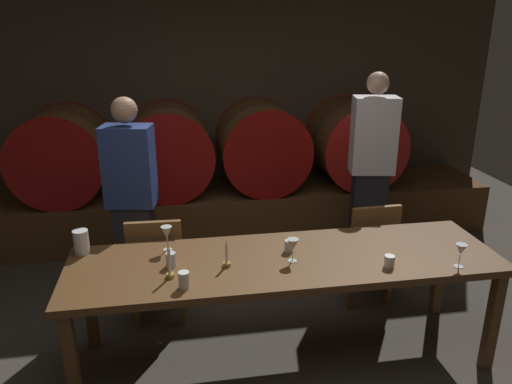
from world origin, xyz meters
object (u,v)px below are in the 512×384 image
object	(u,v)px
wine_barrel_center_right	(261,146)
pitcher	(81,242)
wine_barrel_far_right	(354,142)
guest_right	(371,172)
dining_table	(285,267)
candle_left	(170,268)
wine_barrel_far_left	(63,154)
wine_glass_right	(461,250)
guest_left	(132,201)
wine_barrel_center_left	(168,150)
candle_right	(227,259)
cup_far_right	(389,261)
chair_right	(368,247)
chair_left	(157,264)
cup_far_left	(171,259)
cup_center_left	(184,280)
wine_glass_left	(167,233)
cup_center_right	(289,246)
wine_glass_center	(293,245)

from	to	relation	value
wine_barrel_center_right	pitcher	distance (m)	2.47
wine_barrel_center_right	wine_barrel_far_right	bearing A→B (deg)	0.00
guest_right	dining_table	bearing A→B (deg)	58.49
candle_left	wine_barrel_far_left	bearing A→B (deg)	113.98
pitcher	wine_barrel_far_right	bearing A→B (deg)	36.48
wine_glass_right	wine_barrel_far_left	bearing A→B (deg)	138.48
wine_barrel_far_left	dining_table	distance (m)	2.86
guest_left	candle_left	size ratio (longest dim) A/B	7.69
wine_barrel_center_left	candle_right	world-z (taller)	wine_barrel_center_left
wine_barrel_far_right	guest_right	world-z (taller)	guest_right
guest_right	guest_left	bearing A→B (deg)	15.82
guest_right	candle_left	size ratio (longest dim) A/B	8.26
wine_barrel_center_right	wine_glass_right	xyz separation A→B (m)	(0.81, -2.51, -0.08)
candle_right	wine_glass_right	distance (m)	1.47
wine_glass_right	guest_left	bearing A→B (deg)	148.43
wine_barrel_center_right	cup_far_right	bearing A→B (deg)	-81.13
wine_barrel_center_right	chair_right	world-z (taller)	wine_barrel_center_right
chair_left	dining_table	bearing A→B (deg)	147.17
dining_table	pitcher	size ratio (longest dim) A/B	17.38
dining_table	pitcher	world-z (taller)	pitcher
wine_barrel_center_right	wine_glass_right	size ratio (longest dim) A/B	5.86
chair_left	guest_left	distance (m)	0.57
wine_barrel_far_left	chair_left	distance (m)	1.92
chair_right	cup_far_left	distance (m)	1.71
dining_table	cup_far_left	size ratio (longest dim) A/B	30.95
wine_barrel_far_left	cup_far_right	size ratio (longest dim) A/B	12.13
guest_left	cup_center_left	xyz separation A→B (m)	(0.37, -1.25, -0.05)
wine_barrel_center_left	cup_far_left	world-z (taller)	wine_barrel_center_left
wine_glass_left	cup_far_left	bearing A→B (deg)	-84.57
cup_far_left	cup_far_right	distance (m)	1.38
wine_glass_left	cup_center_right	xyz separation A→B (m)	(0.81, -0.15, -0.09)
wine_glass_left	guest_left	bearing A→B (deg)	110.58
wine_glass_center	cup_far_left	xyz separation A→B (m)	(-0.77, 0.06, -0.07)
wine_barrel_far_right	candle_right	size ratio (longest dim) A/B	5.17
dining_table	cup_far_right	bearing A→B (deg)	-19.85
guest_right	chair_right	bearing A→B (deg)	78.96
cup_far_left	candle_left	bearing A→B (deg)	-92.79
candle_right	pitcher	bearing A→B (deg)	159.52
dining_table	wine_barrel_far_right	bearing A→B (deg)	60.23
wine_glass_left	wine_glass_right	world-z (taller)	wine_glass_left
cup_center_left	chair_left	bearing A→B (deg)	102.56
wine_glass_left	cup_center_right	world-z (taller)	wine_glass_left
guest_left	candle_right	distance (m)	1.21
wine_barrel_center_left	candle_left	world-z (taller)	wine_barrel_center_left
wine_glass_center	guest_right	bearing A→B (deg)	50.62
chair_right	guest_left	distance (m)	1.94
dining_table	wine_glass_left	distance (m)	0.82
dining_table	wine_glass_right	bearing A→B (deg)	-15.92
cup_center_right	wine_glass_right	bearing A→B (deg)	-21.47
wine_glass_right	wine_glass_left	bearing A→B (deg)	163.12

